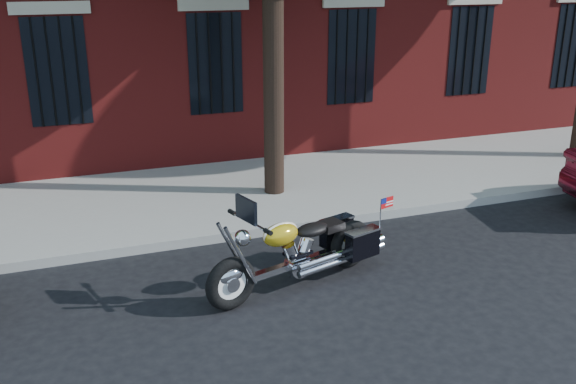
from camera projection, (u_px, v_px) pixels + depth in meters
name	position (u px, v px, depth m)	size (l,w,h in m)	color
ground	(307.00, 269.00, 9.08)	(120.00, 120.00, 0.00)	black
curb	(275.00, 229.00, 10.28)	(40.00, 0.16, 0.15)	gray
sidewalk	(243.00, 192.00, 11.95)	(40.00, 3.60, 0.15)	gray
motorcycle	(303.00, 251.00, 8.50)	(2.80, 1.29, 1.42)	black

